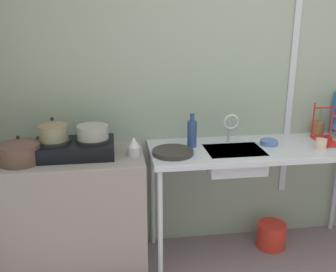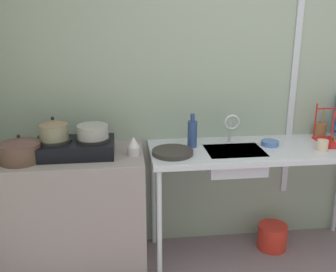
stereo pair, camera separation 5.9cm
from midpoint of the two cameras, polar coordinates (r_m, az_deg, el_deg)
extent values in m
cube|color=#929E8F|center=(3.14, 13.18, 7.70)|extent=(4.77, 0.10, 2.64)
cube|color=silver|center=(3.19, 18.80, 9.77)|extent=(0.05, 0.01, 2.11)
cube|color=gray|center=(2.94, -12.76, -10.98)|extent=(0.98, 0.58, 0.89)
cube|color=silver|center=(2.94, 14.45, -2.00)|extent=(1.67, 0.58, 0.04)
cylinder|color=silver|center=(2.72, -0.63, -13.39)|extent=(0.04, 0.04, 0.85)
cylinder|color=silver|center=(3.16, -1.62, -8.83)|extent=(0.04, 0.04, 0.85)
cube|color=black|center=(2.74, -13.04, -1.74)|extent=(0.54, 0.34, 0.10)
cylinder|color=black|center=(2.74, -15.83, -0.65)|extent=(0.23, 0.23, 0.02)
cylinder|color=black|center=(2.71, -10.38, -0.46)|extent=(0.23, 0.23, 0.02)
cylinder|color=gray|center=(2.72, -15.94, 0.59)|extent=(0.19, 0.19, 0.11)
cone|color=#816951|center=(2.70, -16.05, 1.97)|extent=(0.20, 0.20, 0.03)
sphere|color=black|center=(2.70, -16.10, 2.52)|extent=(0.02, 0.02, 0.02)
cylinder|color=gray|center=(2.69, -10.45, 0.65)|extent=(0.21, 0.21, 0.09)
cylinder|color=brown|center=(2.71, -20.40, -2.29)|extent=(0.27, 0.27, 0.13)
cone|color=brown|center=(2.69, -20.58, -0.65)|extent=(0.28, 0.28, 0.04)
sphere|color=black|center=(2.68, -20.65, -0.04)|extent=(0.02, 0.02, 0.02)
cylinder|color=silver|center=(2.68, -4.45, -2.19)|extent=(0.09, 0.09, 0.06)
cone|color=silver|center=(2.66, -4.48, -0.83)|extent=(0.08, 0.08, 0.07)
cube|color=silver|center=(2.85, 10.35, -3.56)|extent=(0.41, 0.31, 0.15)
cylinder|color=silver|center=(2.96, 9.64, 0.64)|extent=(0.02, 0.02, 0.17)
torus|color=silver|center=(2.89, 10.00, 1.98)|extent=(0.12, 0.02, 0.12)
cylinder|color=#322C2A|center=(2.69, 1.32, -2.40)|extent=(0.29, 0.29, 0.03)
cylinder|color=red|center=(3.01, 23.63, 0.79)|extent=(0.01, 0.01, 0.28)
cylinder|color=red|center=(3.23, 21.43, 2.05)|extent=(0.01, 0.01, 0.28)
cylinder|color=beige|center=(2.99, 22.39, -1.26)|extent=(0.08, 0.08, 0.08)
cylinder|color=#4F70B7|center=(2.98, 15.38, -1.02)|extent=(0.13, 0.13, 0.04)
cylinder|color=navy|center=(2.82, 4.21, 0.27)|extent=(0.07, 0.07, 0.20)
cylinder|color=navy|center=(2.79, 4.27, 2.73)|extent=(0.03, 0.03, 0.06)
cylinder|color=olive|center=(3.34, 22.09, 0.91)|extent=(0.09, 0.09, 0.11)
cylinder|color=olive|center=(3.32, 22.24, 2.21)|extent=(0.04, 0.04, 0.20)
cylinder|color=red|center=(3.36, 15.66, -14.11)|extent=(0.23, 0.23, 0.20)
camera|label=1|loc=(0.03, -89.37, 0.19)|focal=41.25mm
camera|label=2|loc=(0.03, 90.63, -0.19)|focal=41.25mm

